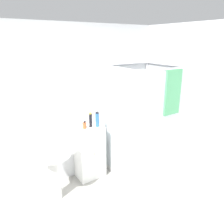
{
  "coord_description": "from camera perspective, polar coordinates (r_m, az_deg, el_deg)",
  "views": [
    {
      "loc": [
        -1.15,
        -1.44,
        2.24
      ],
      "look_at": [
        0.51,
        1.1,
        1.25
      ],
      "focal_mm": 35.0,
      "sensor_mm": 36.0,
      "label": 1
    }
  ],
  "objects": [
    {
      "name": "sink",
      "position": [
        3.26,
        -15.11,
        -12.01
      ],
      "size": [
        0.5,
        0.5,
        0.99
      ],
      "color": "white",
      "rests_on": "ground_plane"
    },
    {
      "name": "shampoo_bottle_tall_black",
      "position": [
        3.53,
        -5.62,
        -2.09
      ],
      "size": [
        0.05,
        0.05,
        0.24
      ],
      "color": "black",
      "rests_on": "vanity_cabinet"
    },
    {
      "name": "shower_enclosure",
      "position": [
        3.84,
        7.81,
        -9.53
      ],
      "size": [
        0.99,
        1.02,
        1.88
      ],
      "color": "white",
      "rests_on": "ground_plane"
    },
    {
      "name": "shampoo_bottle_blue",
      "position": [
        3.54,
        -3.87,
        -1.97
      ],
      "size": [
        0.06,
        0.06,
        0.25
      ],
      "color": "#2D66A3",
      "rests_on": "vanity_cabinet"
    },
    {
      "name": "soap_dispenser",
      "position": [
        3.51,
        -7.18,
        -3.49
      ],
      "size": [
        0.06,
        0.06,
        0.13
      ],
      "color": "#E5562D",
      "rests_on": "vanity_cabinet"
    },
    {
      "name": "wall_back",
      "position": [
        3.49,
        -12.49,
        1.21
      ],
      "size": [
        6.4,
        0.06,
        2.5
      ],
      "primitive_type": "cube",
      "color": "silver",
      "rests_on": "ground_plane"
    },
    {
      "name": "vanity_cabinet",
      "position": [
        3.75,
        -5.83,
        -10.43
      ],
      "size": [
        0.46,
        0.34,
        0.9
      ],
      "color": "white",
      "rests_on": "ground_plane"
    }
  ]
}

